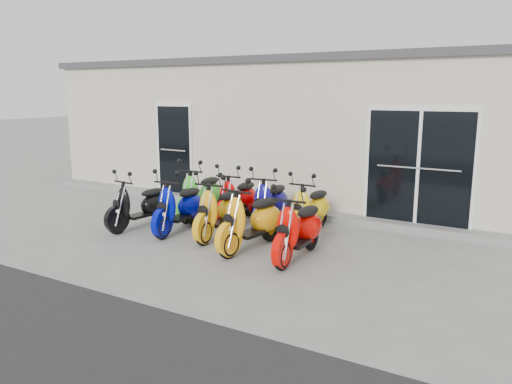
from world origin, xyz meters
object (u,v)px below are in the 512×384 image
Objects in this scene: scooter_front_red at (299,220)px; scooter_front_orange_b at (252,211)px; scooter_back_blue at (271,196)px; scooter_back_red at (238,192)px; scooter_back_green at (201,187)px; scooter_back_yellow at (311,201)px; scooter_front_orange_a at (220,203)px; scooter_front_black at (140,198)px; scooter_front_blue at (179,199)px.

scooter_front_orange_b is at bearing 174.28° from scooter_front_red.
scooter_back_red is at bearing 171.63° from scooter_back_blue.
scooter_back_green is at bearing 152.48° from scooter_front_red.
scooter_back_yellow is (0.44, 1.40, -0.05)m from scooter_front_orange_b.
scooter_back_green is at bearing 178.08° from scooter_back_red.
scooter_front_orange_a is 1.02× the size of scooter_back_blue.
scooter_front_black is 3.26m from scooter_back_yellow.
scooter_back_blue is 1.04× the size of scooter_back_yellow.
scooter_front_orange_a is at bearing 17.28° from scooter_front_black.
scooter_front_orange_a is at bearing -78.52° from scooter_back_red.
scooter_front_orange_b is (2.53, -0.06, 0.06)m from scooter_front_black.
scooter_back_blue is at bearing 34.58° from scooter_front_blue.
scooter_back_green is at bearing 173.11° from scooter_back_blue.
scooter_front_red is 1.54m from scooter_back_yellow.
scooter_front_red is at bearing 2.32° from scooter_front_orange_b.
scooter_front_orange_a reaches higher than scooter_front_black.
scooter_front_black is 0.96× the size of scooter_back_red.
scooter_back_green reaches higher than scooter_front_blue.
scooter_front_orange_b is at bearing -13.94° from scooter_front_blue.
scooter_back_green reaches higher than scooter_back_red.
scooter_back_blue is (0.47, 1.03, -0.01)m from scooter_front_orange_a.
scooter_front_orange_b is (1.72, -0.25, 0.03)m from scooter_front_blue.
scooter_front_red is 2.50m from scooter_back_red.
scooter_back_red reaches higher than scooter_back_yellow.
scooter_front_blue is 1.00× the size of scooter_back_blue.
scooter_back_yellow is (1.58, 0.02, -0.01)m from scooter_back_red.
scooter_back_yellow is at bearing 105.46° from scooter_front_red.
scooter_front_orange_b is at bearing 6.27° from scooter_front_black.
scooter_front_black is at bearing -140.26° from scooter_back_red.
scooter_front_blue is 1.27m from scooter_back_red.
scooter_back_green reaches higher than scooter_front_black.
scooter_front_orange_a is 1.08m from scooter_back_red.
scooter_front_black is 0.94× the size of scooter_front_red.
scooter_front_orange_b reaches higher than scooter_front_orange_a.
scooter_back_red is 1.02× the size of scooter_back_yellow.
scooter_back_green is (-1.17, 1.01, 0.01)m from scooter_front_orange_a.
scooter_back_yellow is (-0.45, 1.47, -0.03)m from scooter_front_red.
scooter_front_orange_b reaches higher than scooter_front_blue.
scooter_front_orange_b reaches higher than scooter_back_red.
scooter_front_orange_b reaches higher than scooter_back_yellow.
scooter_back_blue reaches higher than scooter_front_blue.
scooter_front_blue is 1.03× the size of scooter_back_yellow.
scooter_back_red is 1.58m from scooter_back_yellow.
scooter_front_orange_a is 1.06× the size of scooter_back_yellow.
scooter_front_black is at bearing 176.30° from scooter_front_red.
scooter_back_red is (0.88, 0.03, -0.02)m from scooter_back_green.
scooter_back_green is (0.50, 1.29, 0.05)m from scooter_front_black.
scooter_back_yellow is (1.29, 1.06, -0.03)m from scooter_front_orange_a.
scooter_back_red is (0.57, 1.14, -0.01)m from scooter_front_blue.
scooter_back_yellow is at bearing 35.20° from scooter_front_orange_a.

